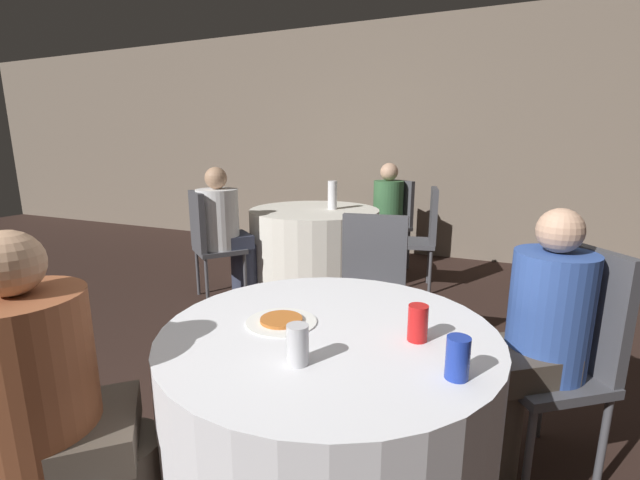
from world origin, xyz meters
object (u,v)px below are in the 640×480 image
(table_far, at_px, (314,246))
(soda_can_blue, at_px, (458,358))
(chair_near_northeast, at_px, (566,343))
(chair_far_east, at_px, (424,230))
(bottle_far, at_px, (332,195))
(person_floral_shirt, at_px, (61,415))
(soda_can_silver, at_px, (298,345))
(table_near, at_px, (328,422))
(chair_far_southwest, at_px, (208,237))
(person_blue_shirt, at_px, (528,349))
(person_green_jacket, at_px, (383,216))
(soda_can_red, at_px, (418,323))
(person_white_shirt, at_px, (226,231))
(pizza_plate_near, at_px, (280,321))
(chair_near_north, at_px, (371,284))
(chair_far_northeast, at_px, (394,216))

(table_far, distance_m, soda_can_blue, 3.14)
(chair_near_northeast, bearing_deg, chair_far_east, -12.01)
(chair_near_northeast, distance_m, bottle_far, 2.71)
(person_floral_shirt, distance_m, soda_can_silver, 0.73)
(soda_can_blue, bearing_deg, table_near, 160.96)
(chair_far_southwest, xyz_separation_m, person_blue_shirt, (2.50, -1.18, -0.01))
(person_green_jacket, distance_m, bottle_far, 0.79)
(person_green_jacket, bearing_deg, table_far, 90.00)
(soda_can_red, bearing_deg, table_far, 121.02)
(chair_far_east, relative_size, person_blue_shirt, 0.85)
(person_white_shirt, height_order, soda_can_red, person_white_shirt)
(soda_can_blue, relative_size, soda_can_red, 1.00)
(table_near, distance_m, soda_can_red, 0.53)
(person_floral_shirt, distance_m, bottle_far, 3.18)
(table_near, relative_size, soda_can_red, 9.67)
(person_blue_shirt, bearing_deg, person_green_jacket, -10.07)
(pizza_plate_near, bearing_deg, chair_near_north, 87.62)
(chair_near_north, height_order, soda_can_silver, chair_near_north)
(table_far, height_order, pizza_plate_near, pizza_plate_near)
(table_far, height_order, person_blue_shirt, person_blue_shirt)
(chair_near_north, bearing_deg, chair_far_east, -97.72)
(soda_can_blue, bearing_deg, bottle_far, 118.26)
(chair_far_northeast, distance_m, person_floral_shirt, 3.95)
(chair_near_northeast, height_order, chair_far_northeast, same)
(chair_far_northeast, xyz_separation_m, person_white_shirt, (-1.14, -1.58, 0.03))
(person_blue_shirt, xyz_separation_m, person_floral_shirt, (-1.29, -1.07, 0.03))
(table_near, relative_size, soda_can_silver, 9.67)
(table_near, relative_size, table_far, 0.93)
(chair_near_northeast, distance_m, soda_can_silver, 1.20)
(pizza_plate_near, bearing_deg, soda_can_blue, -12.20)
(soda_can_blue, bearing_deg, pizza_plate_near, 167.80)
(chair_near_north, height_order, chair_far_southwest, same)
(chair_far_northeast, xyz_separation_m, soda_can_red, (0.89, -3.34, 0.23))
(table_near, xyz_separation_m, chair_far_southwest, (-1.83, 1.67, 0.21))
(table_near, distance_m, soda_can_blue, 0.64)
(table_near, relative_size, chair_near_north, 1.21)
(soda_can_silver, bearing_deg, person_blue_shirt, 48.64)
(chair_far_northeast, xyz_separation_m, soda_can_blue, (1.04, -3.53, 0.23))
(chair_far_east, distance_m, bottle_far, 0.93)
(chair_far_east, bearing_deg, chair_near_northeast, -167.49)
(chair_far_southwest, distance_m, person_floral_shirt, 2.55)
(person_floral_shirt, bearing_deg, pizza_plate_near, 99.00)
(person_white_shirt, height_order, person_blue_shirt, person_white_shirt)
(person_blue_shirt, height_order, soda_can_silver, person_blue_shirt)
(person_white_shirt, height_order, pizza_plate_near, person_white_shirt)
(chair_near_northeast, height_order, soda_can_red, chair_near_northeast)
(table_far, xyz_separation_m, person_floral_shirt, (0.56, -3.07, 0.23))
(soda_can_blue, bearing_deg, table_far, 121.51)
(person_white_shirt, distance_m, soda_can_red, 2.69)
(table_far, relative_size, chair_far_east, 1.31)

